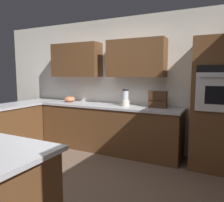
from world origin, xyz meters
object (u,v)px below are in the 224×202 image
Objects in this scene: blender at (126,99)px; spice_rack at (158,99)px; mixing_bowl at (70,99)px; wall_oven at (220,105)px.

spice_rack is (-0.60, -0.05, 0.01)m from blender.
spice_rack is (-1.90, -0.05, 0.09)m from mixing_bowl.
wall_oven reaches higher than mixing_bowl.
blender is at bearing 4.50° from spice_rack.
mixing_bowl is at bearing 0.00° from blender.
wall_oven is 6.43× the size of spice_rack.
blender reaches higher than mixing_bowl.
wall_oven is 1.00m from spice_rack.
blender is (1.60, -0.04, 0.01)m from wall_oven.
spice_rack is at bearing -178.57° from mixing_bowl.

